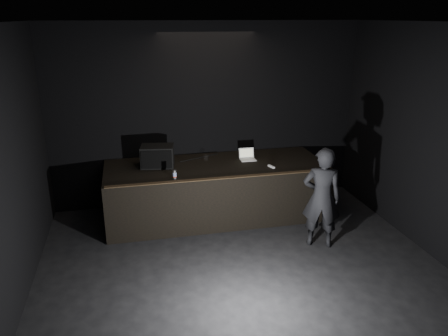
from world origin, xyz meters
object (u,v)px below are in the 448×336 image
at_px(stage_riser, 216,190).
at_px(stage_monitor, 157,156).
at_px(beer_can, 175,175).
at_px(laptop, 247,157).
at_px(person, 322,198).

relative_size(stage_riser, stage_monitor, 6.32).
xyz_separation_m(stage_riser, beer_can, (-0.82, -0.57, 0.58)).
bearing_deg(laptop, person, -64.84).
bearing_deg(laptop, stage_monitor, -177.87).
distance_m(stage_monitor, beer_can, 0.76).
relative_size(laptop, person, 0.18).
distance_m(stage_riser, person, 2.09).
bearing_deg(stage_monitor, stage_riser, 1.27).
bearing_deg(person, beer_can, -0.69).
height_order(stage_monitor, beer_can, stage_monitor).
relative_size(stage_monitor, laptop, 2.15).
relative_size(stage_monitor, person, 0.38).
bearing_deg(stage_riser, stage_monitor, 171.99).
relative_size(stage_monitor, beer_can, 4.02).
xyz_separation_m(stage_monitor, laptop, (1.69, 0.04, -0.14)).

